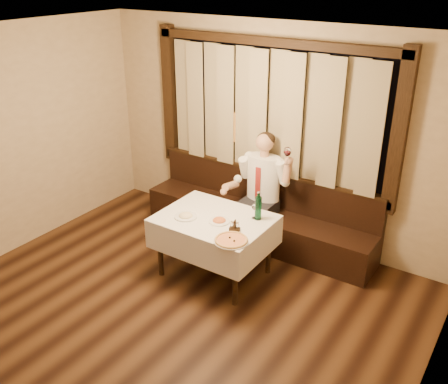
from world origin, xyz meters
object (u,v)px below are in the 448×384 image
Objects in this scene: cruet_caddy at (235,227)px; seated_man at (261,183)px; dining_table at (214,226)px; banquette at (258,217)px; pasta_red at (219,219)px; pizza at (231,240)px; green_bottle at (258,208)px; pasta_cream at (186,214)px.

cruet_caddy is 0.08× the size of seated_man.
dining_table is 0.41m from cruet_caddy.
banquette is 13.27× the size of pasta_red.
pasta_red is at bearing -26.97° from dining_table.
pizza is 1.08× the size of green_bottle.
banquette reaches higher than pasta_red.
green_bottle is (0.33, 0.29, 0.11)m from pasta_red.
green_bottle is 0.39m from cruet_caddy.
pasta_cream is (-0.38, -0.12, 0.00)m from pasta_red.
pizza is 1.34m from seated_man.
cruet_caddy reaches higher than pizza.
seated_man is (-0.03, 0.98, 0.07)m from pasta_red.
cruet_caddy is at bearing -19.71° from dining_table.
dining_table is 0.55m from green_bottle.
dining_table is 3.45× the size of pizza.
pasta_cream is 1.16m from seated_man.
dining_table is at bearing 153.03° from pasta_red.
pasta_red is at bearing -88.42° from seated_man.
green_bottle reaches higher than pasta_cream.
dining_table is at bearing -151.00° from green_bottle.
pasta_cream is at bearing -103.09° from banquette.
pasta_red is 0.26m from cruet_caddy.
pasta_red is (-0.35, 0.29, 0.02)m from pizza.
pasta_cream reaches higher than dining_table.
pasta_red is (0.10, -0.05, 0.14)m from dining_table.
pasta_cream is (-0.73, 0.17, 0.02)m from pizza.
dining_table is 4.90× the size of pasta_cream.
seated_man is at bearing 85.37° from dining_table.
dining_table is 3.75× the size of green_bottle.
seated_man is (-0.36, 0.69, -0.04)m from green_bottle.
dining_table is at bearing 146.48° from cruet_caddy.
banquette is 9.44× the size of green_bottle.
pasta_cream is at bearing -162.45° from pasta_red.
pasta_cream reaches higher than pasta_red.
pasta_red is 0.99m from seated_man.
pizza reaches higher than dining_table.
banquette is 25.88× the size of cruet_caddy.
pizza is 2.97× the size of cruet_caddy.
pizza is at bearing -13.44° from pasta_cream.
cruet_caddy is (-0.10, 0.22, 0.03)m from pizza.
banquette is at bearing 93.33° from cruet_caddy.
seated_man is (0.08, -0.09, 0.55)m from banquette.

